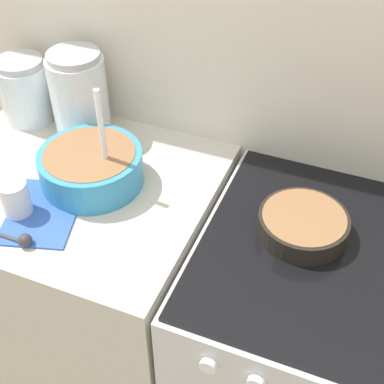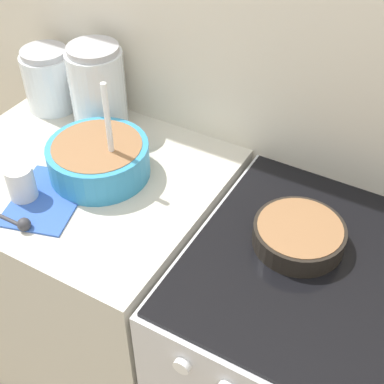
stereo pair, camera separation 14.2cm
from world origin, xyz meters
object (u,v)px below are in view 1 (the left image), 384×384
stove (300,353)px  baking_pan (303,224)px  tin_can (15,199)px  mixing_bowl (91,166)px  storage_jar_middle (80,99)px  storage_jar_left (26,94)px

stove → baking_pan: baking_pan is taller
tin_can → mixing_bowl: bearing=57.4°
storage_jar_middle → tin_can: storage_jar_middle is taller
storage_jar_left → mixing_bowl: bearing=-30.7°
storage_jar_left → baking_pan: bearing=-11.4°
baking_pan → tin_can: tin_can is taller
baking_pan → storage_jar_left: (-0.96, 0.19, 0.06)m
stove → storage_jar_middle: 1.03m
mixing_bowl → tin_can: bearing=-122.6°
stove → tin_can: size_ratio=8.95×
stove → mixing_bowl: bearing=177.9°
storage_jar_middle → tin_can: (0.03, -0.40, -0.06)m
baking_pan → storage_jar_left: bearing=168.6°
stove → storage_jar_left: (-1.03, 0.24, 0.55)m
stove → mixing_bowl: 0.84m
stove → tin_can: bearing=-168.3°
storage_jar_middle → storage_jar_left: bearing=180.0°
mixing_bowl → baking_pan: 0.60m
storage_jar_middle → tin_can: bearing=-85.1°
storage_jar_left → storage_jar_middle: bearing=0.0°
mixing_bowl → tin_can: size_ratio=3.06×
storage_jar_left → tin_can: (0.24, -0.40, -0.04)m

